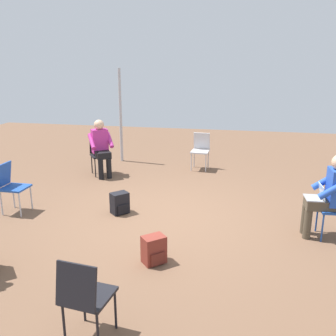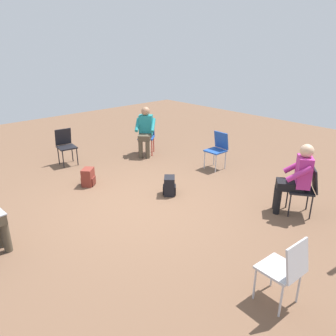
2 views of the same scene
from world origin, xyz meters
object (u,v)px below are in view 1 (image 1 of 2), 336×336
at_px(person_in_magenta, 101,145).
at_px(chair_north, 84,295).
at_px(chair_southeast, 100,152).
at_px(chair_east, 11,184).
at_px(backpack_by_empty_chair, 120,204).
at_px(chair_south, 201,148).
at_px(backpack_near_laptop_user, 154,251).
at_px(person_with_laptop, 329,192).

bearing_deg(person_in_magenta, chair_north, 74.64).
xyz_separation_m(chair_north, chair_southeast, (1.82, -5.04, 0.00)).
xyz_separation_m(chair_east, chair_southeast, (-0.63, -2.41, 0.00)).
bearing_deg(person_in_magenta, chair_southeast, -90.00).
bearing_deg(chair_southeast, backpack_by_empty_chair, 84.07).
distance_m(chair_east, person_in_magenta, 2.39).
distance_m(chair_south, backpack_near_laptop_user, 4.40).
bearing_deg(backpack_by_empty_chair, chair_north, 102.68).
distance_m(chair_southeast, person_with_laptop, 4.96).
bearing_deg(chair_east, chair_south, 139.67).
bearing_deg(backpack_by_empty_chair, person_with_laptop, 175.37).
height_order(chair_south, person_in_magenta, person_in_magenta).
xyz_separation_m(chair_north, person_in_magenta, (1.72, -4.90, 0.20)).
xyz_separation_m(person_in_magenta, backpack_by_empty_chair, (-1.06, 1.97, -0.54)).
relative_size(chair_east, backpack_near_laptop_user, 2.36).
distance_m(backpack_near_laptop_user, backpack_by_empty_chair, 1.72).
distance_m(chair_south, backpack_by_empty_chair, 3.13).
height_order(chair_southeast, backpack_by_empty_chair, chair_southeast).
height_order(person_in_magenta, backpack_near_laptop_user, person_in_magenta).
distance_m(chair_north, chair_southeast, 5.36).
relative_size(chair_south, backpack_by_empty_chair, 2.36).
xyz_separation_m(chair_north, backpack_by_empty_chair, (0.66, -2.93, -0.34)).
xyz_separation_m(chair_north, person_with_laptop, (-2.54, -2.67, 0.20)).
distance_m(chair_north, backpack_by_empty_chair, 3.02).
bearing_deg(person_with_laptop, chair_east, 87.60).
bearing_deg(backpack_near_laptop_user, chair_south, -91.17).
bearing_deg(person_with_laptop, chair_south, 31.32).
bearing_deg(backpack_by_empty_chair, person_in_magenta, -61.64).
bearing_deg(chair_north, person_with_laptop, 53.88).
relative_size(chair_southeast, backpack_near_laptop_user, 2.36).
height_order(chair_southeast, person_in_magenta, person_in_magenta).
distance_m(chair_east, backpack_near_laptop_user, 2.97).
bearing_deg(person_in_magenta, person_with_laptop, 117.65).
height_order(person_with_laptop, backpack_near_laptop_user, person_with_laptop).
height_order(person_with_laptop, person_in_magenta, same).
relative_size(person_with_laptop, backpack_by_empty_chair, 3.44).
distance_m(chair_south, chair_southeast, 2.33).
bearing_deg(chair_southeast, chair_east, 40.58).
bearing_deg(person_in_magenta, backpack_near_laptop_user, 85.56).
relative_size(chair_south, chair_north, 1.00).
bearing_deg(chair_southeast, chair_south, 166.19).
distance_m(chair_east, backpack_by_empty_chair, 1.85).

